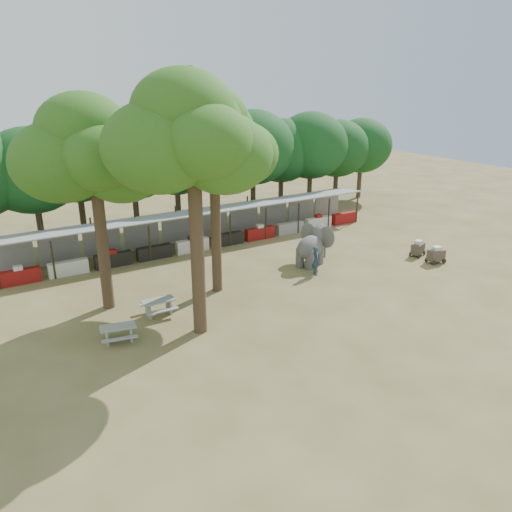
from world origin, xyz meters
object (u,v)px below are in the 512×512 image
cart_front (436,255)px  cart_back (418,248)px  elephant (313,245)px  yard_tree_left (89,152)px  yard_tree_center (188,136)px  picnic_table_far (158,305)px  picnic_table_near (118,332)px  handler (316,261)px  yard_tree_back (209,139)px

cart_front → cart_back: bearing=95.5°
elephant → cart_front: bearing=-53.0°
cart_front → cart_back: 1.61m
cart_front → yard_tree_left: bearing=175.7°
yard_tree_left → yard_tree_center: size_ratio=0.92×
picnic_table_far → cart_front: bearing=-6.1°
yard_tree_center → elephant: yard_tree_center is taller
yard_tree_left → elephant: size_ratio=3.25×
picnic_table_near → handler: bearing=19.4°
handler → cart_back: handler is taller
yard_tree_back → handler: size_ratio=6.20×
yard_tree_center → cart_back: bearing=5.9°
cart_front → cart_back: size_ratio=0.98×
picnic_table_near → elephant: bearing=25.2°
elephant → yard_tree_left: bearing=155.3°
handler → cart_front: bearing=-88.9°
yard_tree_center → yard_tree_left: bearing=121.0°
yard_tree_center → handler: size_ratio=6.57×
yard_tree_center → handler: yard_tree_center is taller
yard_tree_back → yard_tree_center: bearing=-126.9°
picnic_table_near → cart_front: bearing=9.3°
cart_back → yard_tree_left: bearing=152.4°
picnic_table_far → yard_tree_center: bearing=-68.6°
yard_tree_back → picnic_table_near: yard_tree_back is taller
yard_tree_center → picnic_table_far: size_ratio=7.13×
yard_tree_center → picnic_table_near: size_ratio=6.52×
elephant → picnic_table_near: 14.50m
yard_tree_back → picnic_table_near: (-6.54, -3.17, -8.02)m
yard_tree_back → cart_back: (14.59, -2.17, -8.00)m
handler → elephant: bearing=-14.5°
cart_back → handler: bearing=154.7°
handler → cart_back: 8.22m
yard_tree_back → elephant: yard_tree_back is taller
yard_tree_center → elephant: (10.50, 4.40, -7.94)m
picnic_table_near → picnic_table_far: size_ratio=1.09×
cart_back → yard_tree_back: bearing=152.7°
yard_tree_back → cart_front: (14.50, -3.78, -7.98)m
yard_tree_left → cart_front: 22.39m
elephant → handler: 1.99m
yard_tree_back → cart_front: yard_tree_back is taller
elephant → cart_back: size_ratio=2.63×
picnic_table_far → cart_back: 18.54m
yard_tree_center → elephant: 13.88m
yard_tree_left → cart_back: (20.59, -3.17, -7.66)m
yard_tree_center → handler: bearing=16.3°
cart_back → cart_front: bearing=-112.2°
picnic_table_near → picnic_table_far: bearing=43.9°
elephant → picnic_table_near: bearing=172.1°
elephant → cart_back: 7.58m
yard_tree_back → picnic_table_far: 9.04m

